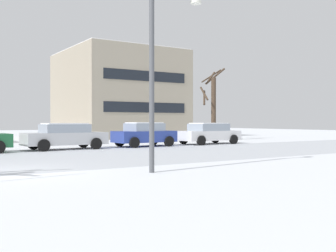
# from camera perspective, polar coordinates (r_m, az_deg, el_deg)

# --- Properties ---
(ground_plane) EXTENTS (120.00, 120.00, 0.00)m
(ground_plane) POSITION_cam_1_polar(r_m,az_deg,el_deg) (13.84, -21.81, -5.92)
(ground_plane) COLOR white
(street_lamp) EXTENTS (1.94, 0.36, 5.85)m
(street_lamp) POSITION_cam_1_polar(r_m,az_deg,el_deg) (12.96, -0.94, 9.59)
(street_lamp) COLOR #4C4F54
(street_lamp) RESTS_ON ground
(parked_car_silver) EXTENTS (4.60, 2.11, 1.47)m
(parked_car_silver) POSITION_cam_1_polar(r_m,az_deg,el_deg) (23.62, -14.08, -1.34)
(parked_car_silver) COLOR silver
(parked_car_silver) RESTS_ON ground
(parked_car_blue) EXTENTS (3.88, 2.14, 1.50)m
(parked_car_blue) POSITION_cam_1_polar(r_m,az_deg,el_deg) (25.64, -3.30, -1.14)
(parked_car_blue) COLOR #283D93
(parked_car_blue) RESTS_ON ground
(parked_car_white) EXTENTS (4.49, 2.24, 1.46)m
(parked_car_white) POSITION_cam_1_polar(r_m,az_deg,el_deg) (28.42, 5.64, -1.00)
(parked_car_white) COLOR white
(parked_car_white) RESTS_ON ground
(tree_far_left) EXTENTS (2.36, 1.79, 5.96)m
(tree_far_left) POSITION_cam_1_polar(r_m,az_deg,el_deg) (33.51, 6.18, 3.01)
(tree_far_left) COLOR #423326
(tree_far_left) RESTS_ON ground
(building_far_right) EXTENTS (10.26, 11.34, 8.46)m
(building_far_right) POSITION_cam_1_polar(r_m,az_deg,el_deg) (41.61, -6.90, 4.33)
(building_far_right) COLOR #9E937F
(building_far_right) RESTS_ON ground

